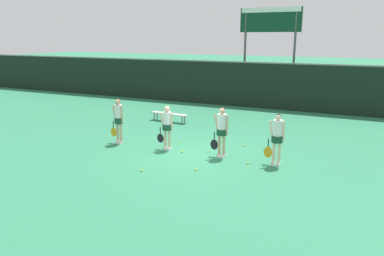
% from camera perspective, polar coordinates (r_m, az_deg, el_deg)
% --- Properties ---
extents(ground_plane, '(140.00, 140.00, 0.00)m').
position_cam_1_polar(ground_plane, '(13.77, -0.06, -3.94)').
color(ground_plane, '#2D7F56').
extents(fence_windscreen, '(60.00, 0.08, 2.73)m').
position_cam_1_polar(fence_windscreen, '(22.59, 10.73, 6.41)').
color(fence_windscreen, black).
rests_on(fence_windscreen, ground_plane).
extents(scoreboard, '(3.72, 0.15, 5.87)m').
position_cam_1_polar(scoreboard, '(23.77, 11.80, 14.51)').
color(scoreboard, '#515156').
rests_on(scoreboard, ground_plane).
extents(bench_courtside, '(2.06, 0.53, 0.42)m').
position_cam_1_polar(bench_courtside, '(18.87, -3.49, 2.09)').
color(bench_courtside, '#B2B2B7').
rests_on(bench_courtside, ground_plane).
extents(player_0, '(0.62, 0.34, 1.80)m').
position_cam_1_polar(player_0, '(15.11, -11.15, 1.59)').
color(player_0, tan).
rests_on(player_0, ground_plane).
extents(player_1, '(0.64, 0.36, 1.68)m').
position_cam_1_polar(player_1, '(14.06, -3.84, 0.61)').
color(player_1, beige).
rests_on(player_1, ground_plane).
extents(player_2, '(0.65, 0.37, 1.79)m').
position_cam_1_polar(player_2, '(13.13, 4.54, -0.05)').
color(player_2, tan).
rests_on(player_2, ground_plane).
extents(player_3, '(0.67, 0.38, 1.75)m').
position_cam_1_polar(player_3, '(12.59, 12.85, -1.11)').
color(player_3, beige).
rests_on(player_3, ground_plane).
extents(tennis_ball_0, '(0.07, 0.07, 0.07)m').
position_cam_1_polar(tennis_ball_0, '(14.84, 8.05, -2.62)').
color(tennis_ball_0, '#CCE033').
rests_on(tennis_ball_0, ground_plane).
extents(tennis_ball_1, '(0.07, 0.07, 0.07)m').
position_cam_1_polar(tennis_ball_1, '(12.11, -7.67, -6.43)').
color(tennis_ball_1, '#CCE033').
rests_on(tennis_ball_1, ground_plane).
extents(tennis_ball_2, '(0.07, 0.07, 0.07)m').
position_cam_1_polar(tennis_ball_2, '(14.96, -1.96, -2.35)').
color(tennis_ball_2, '#CCE033').
rests_on(tennis_ball_2, ground_plane).
extents(tennis_ball_3, '(0.07, 0.07, 0.07)m').
position_cam_1_polar(tennis_ball_3, '(13.90, -1.57, -3.61)').
color(tennis_ball_3, '#CCE033').
rests_on(tennis_ball_3, ground_plane).
extents(tennis_ball_4, '(0.07, 0.07, 0.07)m').
position_cam_1_polar(tennis_ball_4, '(12.06, 0.52, -6.38)').
color(tennis_ball_4, '#CCE033').
rests_on(tennis_ball_4, ground_plane).
extents(tennis_ball_5, '(0.07, 0.07, 0.07)m').
position_cam_1_polar(tennis_ball_5, '(13.97, 2.50, -3.55)').
color(tennis_ball_5, '#CCE033').
rests_on(tennis_ball_5, ground_plane).
extents(tennis_ball_6, '(0.07, 0.07, 0.07)m').
position_cam_1_polar(tennis_ball_6, '(12.79, 8.51, -5.34)').
color(tennis_ball_6, '#CCE033').
rests_on(tennis_ball_6, ground_plane).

